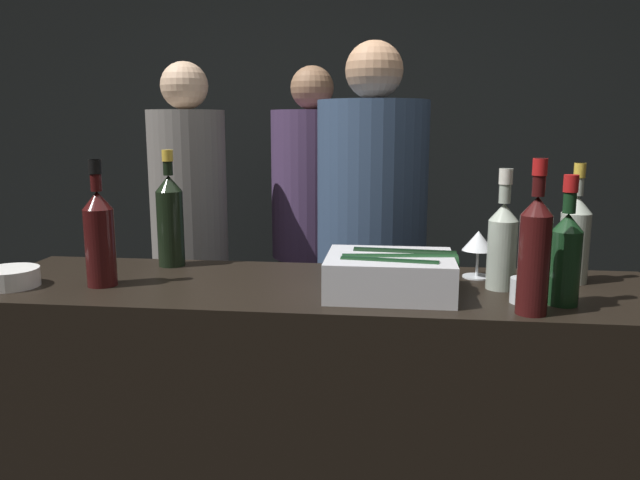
{
  "coord_description": "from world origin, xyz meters",
  "views": [
    {
      "loc": [
        0.2,
        -1.38,
        1.45
      ],
      "look_at": [
        0.0,
        0.29,
        1.13
      ],
      "focal_mm": 35.0,
      "sensor_mm": 36.0,
      "label": 1
    }
  ],
  "objects_px": {
    "ice_bin_with_bottles": "(392,272)",
    "rose_wine_bottle": "(575,236)",
    "wine_glass": "(478,243)",
    "candle_votive": "(523,290)",
    "red_wine_bottle_black_foil": "(99,235)",
    "person_in_hoodie": "(190,231)",
    "red_wine_bottle_burgundy": "(566,253)",
    "red_wine_bottle_tall": "(535,250)",
    "person_grey_polo": "(371,253)",
    "champagne_bottle": "(170,218)",
    "white_wine_bottle": "(502,241)",
    "person_blond_tee": "(312,224)",
    "bowl_white": "(10,277)"
  },
  "relations": [
    {
      "from": "bowl_white",
      "to": "person_grey_polo",
      "type": "distance_m",
      "value": 1.24
    },
    {
      "from": "wine_glass",
      "to": "person_in_hoodie",
      "type": "height_order",
      "value": "person_in_hoodie"
    },
    {
      "from": "wine_glass",
      "to": "candle_votive",
      "type": "bearing_deg",
      "value": -72.35
    },
    {
      "from": "white_wine_bottle",
      "to": "person_grey_polo",
      "type": "relative_size",
      "value": 0.18
    },
    {
      "from": "person_in_hoodie",
      "to": "rose_wine_bottle",
      "type": "bearing_deg",
      "value": -26.83
    },
    {
      "from": "red_wine_bottle_tall",
      "to": "person_in_hoodie",
      "type": "height_order",
      "value": "person_in_hoodie"
    },
    {
      "from": "person_blond_tee",
      "to": "bowl_white",
      "type": "bearing_deg",
      "value": 12.12
    },
    {
      "from": "ice_bin_with_bottles",
      "to": "champagne_bottle",
      "type": "relative_size",
      "value": 0.94
    },
    {
      "from": "wine_glass",
      "to": "candle_votive",
      "type": "relative_size",
      "value": 2.13
    },
    {
      "from": "person_blond_tee",
      "to": "rose_wine_bottle",
      "type": "bearing_deg",
      "value": 68.88
    },
    {
      "from": "red_wine_bottle_burgundy",
      "to": "red_wine_bottle_tall",
      "type": "relative_size",
      "value": 0.88
    },
    {
      "from": "bowl_white",
      "to": "red_wine_bottle_burgundy",
      "type": "relative_size",
      "value": 0.48
    },
    {
      "from": "rose_wine_bottle",
      "to": "person_in_hoodie",
      "type": "relative_size",
      "value": 0.19
    },
    {
      "from": "ice_bin_with_bottles",
      "to": "candle_votive",
      "type": "xyz_separation_m",
      "value": [
        0.32,
        -0.04,
        -0.03
      ]
    },
    {
      "from": "person_in_hoodie",
      "to": "person_grey_polo",
      "type": "height_order",
      "value": "person_grey_polo"
    },
    {
      "from": "ice_bin_with_bottles",
      "to": "red_wine_bottle_black_foil",
      "type": "relative_size",
      "value": 0.99
    },
    {
      "from": "red_wine_bottle_tall",
      "to": "person_grey_polo",
      "type": "xyz_separation_m",
      "value": [
        -0.4,
        0.88,
        -0.2
      ]
    },
    {
      "from": "rose_wine_bottle",
      "to": "white_wine_bottle",
      "type": "xyz_separation_m",
      "value": [
        -0.21,
        -0.09,
        -0.0
      ]
    },
    {
      "from": "bowl_white",
      "to": "champagne_bottle",
      "type": "relative_size",
      "value": 0.42
    },
    {
      "from": "rose_wine_bottle",
      "to": "red_wine_bottle_burgundy",
      "type": "height_order",
      "value": "rose_wine_bottle"
    },
    {
      "from": "red_wine_bottle_tall",
      "to": "person_in_hoodie",
      "type": "distance_m",
      "value": 1.81
    },
    {
      "from": "red_wine_bottle_tall",
      "to": "person_grey_polo",
      "type": "relative_size",
      "value": 0.21
    },
    {
      "from": "candle_votive",
      "to": "red_wine_bottle_black_foil",
      "type": "distance_m",
      "value": 1.11
    },
    {
      "from": "rose_wine_bottle",
      "to": "candle_votive",
      "type": "bearing_deg",
      "value": -128.07
    },
    {
      "from": "ice_bin_with_bottles",
      "to": "white_wine_bottle",
      "type": "height_order",
      "value": "white_wine_bottle"
    },
    {
      "from": "wine_glass",
      "to": "red_wine_bottle_tall",
      "type": "relative_size",
      "value": 0.38
    },
    {
      "from": "person_in_hoodie",
      "to": "champagne_bottle",
      "type": "bearing_deg",
      "value": -67.17
    },
    {
      "from": "ice_bin_with_bottles",
      "to": "rose_wine_bottle",
      "type": "bearing_deg",
      "value": 19.97
    },
    {
      "from": "ice_bin_with_bottles",
      "to": "person_blond_tee",
      "type": "relative_size",
      "value": 0.2
    },
    {
      "from": "champagne_bottle",
      "to": "person_in_hoodie",
      "type": "xyz_separation_m",
      "value": [
        -0.25,
        0.91,
        -0.2
      ]
    },
    {
      "from": "wine_glass",
      "to": "person_grey_polo",
      "type": "xyz_separation_m",
      "value": [
        -0.32,
        0.54,
        -0.15
      ]
    },
    {
      "from": "ice_bin_with_bottles",
      "to": "person_grey_polo",
      "type": "height_order",
      "value": "person_grey_polo"
    },
    {
      "from": "candle_votive",
      "to": "rose_wine_bottle",
      "type": "xyz_separation_m",
      "value": [
        0.18,
        0.22,
        0.1
      ]
    },
    {
      "from": "candle_votive",
      "to": "champagne_bottle",
      "type": "xyz_separation_m",
      "value": [
        -1.0,
        0.29,
        0.12
      ]
    },
    {
      "from": "person_in_hoodie",
      "to": "bowl_white",
      "type": "bearing_deg",
      "value": -87.03
    },
    {
      "from": "person_blond_tee",
      "to": "ice_bin_with_bottles",
      "type": "bearing_deg",
      "value": 49.42
    },
    {
      "from": "candle_votive",
      "to": "red_wine_bottle_black_foil",
      "type": "relative_size",
      "value": 0.19
    },
    {
      "from": "bowl_white",
      "to": "red_wine_bottle_burgundy",
      "type": "bearing_deg",
      "value": -0.0
    },
    {
      "from": "ice_bin_with_bottles",
      "to": "person_in_hoodie",
      "type": "relative_size",
      "value": 0.2
    },
    {
      "from": "white_wine_bottle",
      "to": "person_in_hoodie",
      "type": "distance_m",
      "value": 1.63
    },
    {
      "from": "red_wine_bottle_burgundy",
      "to": "person_blond_tee",
      "type": "xyz_separation_m",
      "value": [
        -0.82,
        1.53,
        -0.19
      ]
    },
    {
      "from": "person_blond_tee",
      "to": "wine_glass",
      "type": "bearing_deg",
      "value": 60.99
    },
    {
      "from": "white_wine_bottle",
      "to": "person_grey_polo",
      "type": "distance_m",
      "value": 0.78
    },
    {
      "from": "person_blond_tee",
      "to": "champagne_bottle",
      "type": "bearing_deg",
      "value": 21.56
    },
    {
      "from": "ice_bin_with_bottles",
      "to": "person_grey_polo",
      "type": "distance_m",
      "value": 0.76
    },
    {
      "from": "white_wine_bottle",
      "to": "champagne_bottle",
      "type": "distance_m",
      "value": 0.98
    },
    {
      "from": "wine_glass",
      "to": "champagne_bottle",
      "type": "relative_size",
      "value": 0.38
    },
    {
      "from": "rose_wine_bottle",
      "to": "red_wine_bottle_burgundy",
      "type": "relative_size",
      "value": 1.04
    },
    {
      "from": "bowl_white",
      "to": "champagne_bottle",
      "type": "bearing_deg",
      "value": 40.73
    },
    {
      "from": "ice_bin_with_bottles",
      "to": "red_wine_bottle_tall",
      "type": "xyz_separation_m",
      "value": [
        0.32,
        -0.13,
        0.09
      ]
    }
  ]
}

